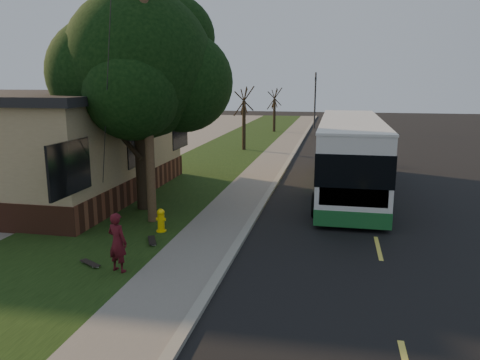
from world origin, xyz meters
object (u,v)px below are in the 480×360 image
bare_tree_near (244,119)px  bare_tree_far (274,111)px  utility_pole (147,84)px  leafy_tree (141,68)px  transit_bus (350,153)px  dumpster (111,172)px  distant_car (332,129)px  skateboard_main (152,240)px  fire_hydrant (161,220)px  skateboarder (117,242)px  skateboard_spare (90,263)px  traffic_signal (315,97)px

bare_tree_near → bare_tree_far: (0.50, 12.00, -0.15)m
bare_tree_near → bare_tree_far: size_ratio=1.07×
utility_pole → leafy_tree: bearing=117.6°
bare_tree_near → transit_bus: 12.91m
dumpster → distant_car: size_ratio=0.35×
leafy_tree → skateboard_main: size_ratio=9.55×
fire_hydrant → distant_car: (4.96, 27.34, 0.28)m
skateboard_main → distant_car: bearing=80.3°
fire_hydrant → skateboarder: (0.10, -3.18, 0.39)m
bare_tree_near → skateboard_spare: bare_tree_near is taller
skateboarder → traffic_signal: bearing=-77.3°
bare_tree_near → skateboard_spare: size_ratio=6.00×
transit_bus → leafy_tree: bearing=-149.6°
bare_tree_far → transit_bus: bare_tree_far is taller
fire_hydrant → utility_pole: size_ratio=0.08×
transit_bus → skateboard_main: transit_bus is taller
skateboard_spare → dumpster: size_ratio=0.49×
skateboard_main → utility_pole: bearing=111.8°
distant_car → skateboard_spare: bearing=-97.4°
utility_pole → dumpster: size_ratio=6.25×
bare_tree_near → dumpster: 12.78m
utility_pole → bare_tree_near: 17.19m
transit_bus → dumpster: transit_bus is taller
bare_tree_far → skateboard_spare: bearing=-90.7°
leafy_tree → bare_tree_far: (1.17, 27.35, -3.16)m
skateboard_main → distant_car: distant_car is taller
leafy_tree → dumpster: size_ratio=5.37×
bare_tree_near → transit_bus: size_ratio=0.37×
bare_tree_near → distant_car: (5.86, 9.34, -1.44)m
skateboard_spare → distant_car: 30.85m
leafy_tree → skateboard_spare: 7.59m
bare_tree_near → skateboard_spare: 21.07m
utility_pole → skateboarder: 5.70m
utility_pole → traffic_signal: size_ratio=1.65×
traffic_signal → utility_pole: bearing=-96.6°
skateboarder → skateboard_spare: size_ratio=2.10×
fire_hydrant → dumpster: bearing=128.3°
traffic_signal → leafy_tree: bearing=-98.5°
bare_tree_near → skateboarder: 21.24m
bare_tree_far → dumpster: (-4.24, -24.13, -1.35)m
bare_tree_near → traffic_signal: bearing=76.0°
bare_tree_far → distant_car: (5.36, -2.66, -1.29)m
dumpster → skateboarder: bearing=-62.3°
skateboard_main → skateboarder: bearing=-90.0°
leafy_tree → traffic_signal: size_ratio=1.42×
utility_pole → distant_car: 27.23m
bare_tree_near → skateboarder: bearing=-87.3°
fire_hydrant → transit_bus: size_ratio=0.06×
transit_bus → distant_car: transit_bus is taller
leafy_tree → bare_tree_far: size_ratio=1.94×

